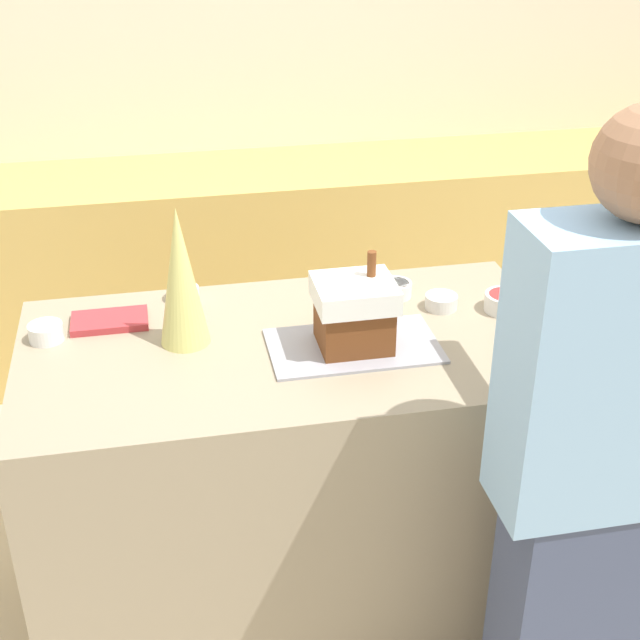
{
  "coord_description": "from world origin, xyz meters",
  "views": [
    {
      "loc": [
        -0.34,
        -2.08,
        2.15
      ],
      "look_at": [
        0.08,
        0.0,
        1.01
      ],
      "focal_mm": 50.0,
      "sensor_mm": 36.0,
      "label": 1
    }
  ],
  "objects_px": {
    "decorative_tree": "(181,277)",
    "candy_bowl_beside_tree": "(46,332)",
    "candy_bowl_far_right": "(505,301)",
    "person": "(594,476)",
    "gingerbread_house": "(354,312)",
    "candy_bowl_behind_tray": "(396,288)",
    "baking_tray": "(353,346)",
    "candy_bowl_near_tray_left": "(183,293)",
    "candy_bowl_front_corner": "(441,301)",
    "cookbook": "(110,321)"
  },
  "relations": [
    {
      "from": "decorative_tree",
      "to": "candy_bowl_beside_tree",
      "type": "distance_m",
      "value": 0.42
    },
    {
      "from": "candy_bowl_far_right",
      "to": "person",
      "type": "xyz_separation_m",
      "value": [
        -0.06,
        -0.7,
        -0.08
      ]
    },
    {
      "from": "gingerbread_house",
      "to": "decorative_tree",
      "type": "bearing_deg",
      "value": 164.68
    },
    {
      "from": "gingerbread_house",
      "to": "candy_bowl_far_right",
      "type": "distance_m",
      "value": 0.5
    },
    {
      "from": "candy_bowl_far_right",
      "to": "candy_bowl_behind_tray",
      "type": "relative_size",
      "value": 1.25
    },
    {
      "from": "person",
      "to": "baking_tray",
      "type": "bearing_deg",
      "value": 125.72
    },
    {
      "from": "decorative_tree",
      "to": "candy_bowl_near_tray_left",
      "type": "xyz_separation_m",
      "value": [
        0.01,
        0.26,
        -0.17
      ]
    },
    {
      "from": "candy_bowl_beside_tree",
      "to": "candy_bowl_behind_tray",
      "type": "distance_m",
      "value": 1.01
    },
    {
      "from": "gingerbread_house",
      "to": "candy_bowl_behind_tray",
      "type": "bearing_deg",
      "value": 54.79
    },
    {
      "from": "gingerbread_house",
      "to": "decorative_tree",
      "type": "distance_m",
      "value": 0.46
    },
    {
      "from": "candy_bowl_front_corner",
      "to": "person",
      "type": "distance_m",
      "value": 0.76
    },
    {
      "from": "gingerbread_house",
      "to": "candy_bowl_front_corner",
      "type": "height_order",
      "value": "gingerbread_house"
    },
    {
      "from": "candy_bowl_behind_tray",
      "to": "person",
      "type": "xyz_separation_m",
      "value": [
        0.22,
        -0.85,
        -0.08
      ]
    },
    {
      "from": "candy_bowl_front_corner",
      "to": "candy_bowl_behind_tray",
      "type": "xyz_separation_m",
      "value": [
        -0.11,
        0.1,
        0.0
      ]
    },
    {
      "from": "candy_bowl_behind_tray",
      "to": "baking_tray",
      "type": "bearing_deg",
      "value": -125.24
    },
    {
      "from": "gingerbread_house",
      "to": "cookbook",
      "type": "xyz_separation_m",
      "value": [
        -0.64,
        0.26,
        -0.1
      ]
    },
    {
      "from": "decorative_tree",
      "to": "candy_bowl_behind_tray",
      "type": "xyz_separation_m",
      "value": [
        0.63,
        0.15,
        -0.17
      ]
    },
    {
      "from": "baking_tray",
      "to": "decorative_tree",
      "type": "bearing_deg",
      "value": 164.64
    },
    {
      "from": "candy_bowl_near_tray_left",
      "to": "cookbook",
      "type": "relative_size",
      "value": 0.44
    },
    {
      "from": "candy_bowl_beside_tree",
      "to": "person",
      "type": "relative_size",
      "value": 0.05
    },
    {
      "from": "baking_tray",
      "to": "decorative_tree",
      "type": "xyz_separation_m",
      "value": [
        -0.44,
        0.12,
        0.19
      ]
    },
    {
      "from": "decorative_tree",
      "to": "candy_bowl_far_right",
      "type": "height_order",
      "value": "decorative_tree"
    },
    {
      "from": "person",
      "to": "gingerbread_house",
      "type": "bearing_deg",
      "value": 125.69
    },
    {
      "from": "decorative_tree",
      "to": "candy_bowl_front_corner",
      "type": "distance_m",
      "value": 0.76
    },
    {
      "from": "baking_tray",
      "to": "person",
      "type": "relative_size",
      "value": 0.26
    },
    {
      "from": "candy_bowl_beside_tree",
      "to": "candy_bowl_near_tray_left",
      "type": "height_order",
      "value": "candy_bowl_beside_tree"
    },
    {
      "from": "candy_bowl_beside_tree",
      "to": "cookbook",
      "type": "bearing_deg",
      "value": 19.94
    },
    {
      "from": "baking_tray",
      "to": "candy_bowl_near_tray_left",
      "type": "xyz_separation_m",
      "value": [
        -0.43,
        0.38,
        0.02
      ]
    },
    {
      "from": "candy_bowl_front_corner",
      "to": "gingerbread_house",
      "type": "bearing_deg",
      "value": -150.33
    },
    {
      "from": "candy_bowl_beside_tree",
      "to": "candy_bowl_front_corner",
      "type": "height_order",
      "value": "candy_bowl_beside_tree"
    },
    {
      "from": "candy_bowl_far_right",
      "to": "candy_bowl_behind_tray",
      "type": "xyz_separation_m",
      "value": [
        -0.29,
        0.15,
        -0.0
      ]
    },
    {
      "from": "decorative_tree",
      "to": "candy_bowl_behind_tray",
      "type": "height_order",
      "value": "decorative_tree"
    },
    {
      "from": "candy_bowl_beside_tree",
      "to": "candy_bowl_far_right",
      "type": "bearing_deg",
      "value": -3.51
    },
    {
      "from": "candy_bowl_behind_tray",
      "to": "candy_bowl_far_right",
      "type": "bearing_deg",
      "value": -27.93
    },
    {
      "from": "baking_tray",
      "to": "candy_bowl_beside_tree",
      "type": "xyz_separation_m",
      "value": [
        -0.81,
        0.2,
        0.02
      ]
    },
    {
      "from": "baking_tray",
      "to": "person",
      "type": "xyz_separation_m",
      "value": [
        0.42,
        -0.58,
        -0.06
      ]
    },
    {
      "from": "decorative_tree",
      "to": "baking_tray",
      "type": "bearing_deg",
      "value": -15.36
    },
    {
      "from": "candy_bowl_behind_tray",
      "to": "cookbook",
      "type": "height_order",
      "value": "candy_bowl_behind_tray"
    },
    {
      "from": "candy_bowl_near_tray_left",
      "to": "candy_bowl_behind_tray",
      "type": "relative_size",
      "value": 0.98
    },
    {
      "from": "baking_tray",
      "to": "candy_bowl_near_tray_left",
      "type": "bearing_deg",
      "value": 138.65
    },
    {
      "from": "decorative_tree",
      "to": "candy_bowl_beside_tree",
      "type": "xyz_separation_m",
      "value": [
        -0.37,
        0.08,
        -0.17
      ]
    },
    {
      "from": "candy_bowl_far_right",
      "to": "candy_bowl_near_tray_left",
      "type": "bearing_deg",
      "value": 164.28
    },
    {
      "from": "cookbook",
      "to": "candy_bowl_near_tray_left",
      "type": "bearing_deg",
      "value": 28.46
    },
    {
      "from": "decorative_tree",
      "to": "person",
      "type": "bearing_deg",
      "value": -39.27
    },
    {
      "from": "baking_tray",
      "to": "cookbook",
      "type": "bearing_deg",
      "value": 157.81
    },
    {
      "from": "cookbook",
      "to": "decorative_tree",
      "type": "bearing_deg",
      "value": -34.81
    },
    {
      "from": "gingerbread_house",
      "to": "person",
      "type": "bearing_deg",
      "value": -54.31
    },
    {
      "from": "baking_tray",
      "to": "cookbook",
      "type": "height_order",
      "value": "cookbook"
    },
    {
      "from": "baking_tray",
      "to": "candy_bowl_behind_tray",
      "type": "xyz_separation_m",
      "value": [
        0.19,
        0.27,
        0.02
      ]
    },
    {
      "from": "candy_bowl_beside_tree",
      "to": "candy_bowl_behind_tray",
      "type": "xyz_separation_m",
      "value": [
        1.01,
        0.07,
        -0.0
      ]
    }
  ]
}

